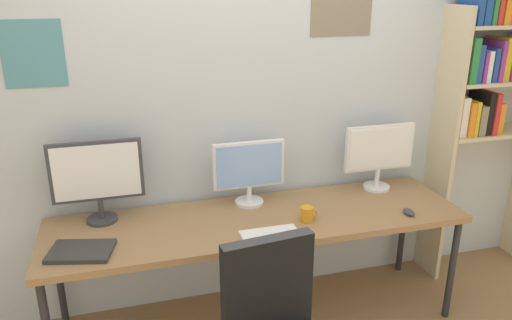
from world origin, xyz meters
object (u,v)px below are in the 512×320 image
at_px(desk, 258,225).
at_px(monitor_left, 97,176).
at_px(keyboard_main, 270,234).
at_px(monitor_right, 379,153).
at_px(laptop_closed, 81,251).
at_px(bookshelf, 491,92).
at_px(computer_mouse, 409,212).
at_px(coffee_mug, 307,214).
at_px(monitor_center, 249,170).

distance_m(desk, monitor_left, 0.98).
bearing_deg(keyboard_main, desk, 90.00).
distance_m(monitor_right, laptop_closed, 1.95).
relative_size(bookshelf, computer_mouse, 21.87).
distance_m(bookshelf, monitor_left, 2.65).
xyz_separation_m(desk, laptop_closed, (-1.00, -0.15, 0.06)).
height_order(monitor_left, coffee_mug, monitor_left).
distance_m(monitor_center, keyboard_main, 0.49).
height_order(desk, laptop_closed, laptop_closed).
bearing_deg(monitor_center, monitor_right, 0.00).
relative_size(desk, coffee_mug, 23.54).
distance_m(laptop_closed, coffee_mug, 1.27).
height_order(keyboard_main, coffee_mug, coffee_mug).
xyz_separation_m(desk, monitor_right, (0.90, 0.21, 0.30)).
relative_size(monitor_left, monitor_right, 1.06).
bearing_deg(laptop_closed, desk, 22.00).
distance_m(computer_mouse, coffee_mug, 0.63).
bearing_deg(monitor_center, monitor_left, 179.99).
distance_m(desk, monitor_right, 0.97).
bearing_deg(keyboard_main, bookshelf, 14.89).
height_order(bookshelf, computer_mouse, bookshelf).
height_order(monitor_center, computer_mouse, monitor_center).
height_order(desk, bookshelf, bookshelf).
distance_m(bookshelf, monitor_right, 0.90).
bearing_deg(coffee_mug, monitor_left, 164.00).
xyz_separation_m(computer_mouse, coffee_mug, (-0.63, 0.09, 0.03)).
relative_size(bookshelf, laptop_closed, 6.56).
relative_size(keyboard_main, computer_mouse, 3.38).
bearing_deg(keyboard_main, computer_mouse, 1.49).
relative_size(computer_mouse, coffee_mug, 0.91).
bearing_deg(monitor_center, computer_mouse, -25.18).
height_order(monitor_right, keyboard_main, monitor_right).
xyz_separation_m(monitor_center, monitor_right, (0.90, 0.00, 0.03)).
bearing_deg(coffee_mug, laptop_closed, -178.86).
bearing_deg(monitor_center, desk, -90.00).
relative_size(bookshelf, monitor_center, 4.64).
xyz_separation_m(monitor_left, laptop_closed, (-0.10, -0.36, -0.27)).
height_order(monitor_left, keyboard_main, monitor_left).
xyz_separation_m(monitor_center, computer_mouse, (0.89, -0.42, -0.21)).
distance_m(monitor_left, keyboard_main, 1.04).
height_order(keyboard_main, computer_mouse, computer_mouse).
height_order(desk, coffee_mug, coffee_mug).
bearing_deg(monitor_left, desk, -13.27).
bearing_deg(laptop_closed, coffee_mug, 14.80).
bearing_deg(desk, laptop_closed, -171.65).
bearing_deg(monitor_center, bookshelf, 0.57).
relative_size(monitor_center, keyboard_main, 1.39).
relative_size(bookshelf, monitor_right, 4.31).
relative_size(monitor_center, computer_mouse, 4.71).
distance_m(monitor_center, monitor_right, 0.90).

